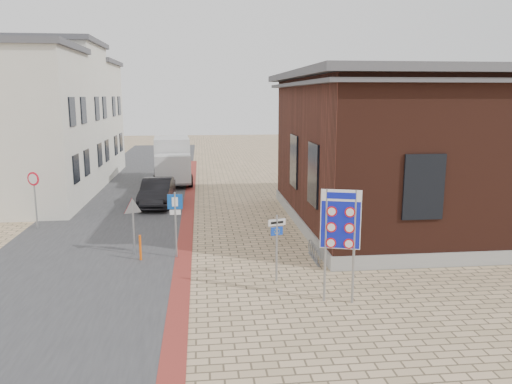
{
  "coord_description": "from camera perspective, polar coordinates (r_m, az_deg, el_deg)",
  "views": [
    {
      "loc": [
        -1.28,
        -14.5,
        5.77
      ],
      "look_at": [
        0.74,
        3.8,
        2.2
      ],
      "focal_mm": 35.0,
      "sensor_mm": 36.0,
      "label": 1
    }
  ],
  "objects": [
    {
      "name": "ground",
      "position": [
        15.66,
        -1.18,
        -10.65
      ],
      "size": [
        120.0,
        120.0,
        0.0
      ],
      "primitive_type": "plane",
      "color": "tan",
      "rests_on": "ground"
    },
    {
      "name": "yield_sign",
      "position": [
        18.65,
        -13.9,
        -2.36
      ],
      "size": [
        0.71,
        0.34,
        2.09
      ],
      "rotation": [
        0.0,
        0.0,
        0.39
      ],
      "color": "gray",
      "rests_on": "ground"
    },
    {
      "name": "curb_strip",
      "position": [
        25.18,
        -7.77,
        -2.34
      ],
      "size": [
        0.6,
        40.0,
        0.02
      ],
      "primitive_type": "cube",
      "color": "maroon",
      "rests_on": "ground"
    },
    {
      "name": "box_truck",
      "position": [
        33.72,
        -9.55,
        3.61
      ],
      "size": [
        2.72,
        5.82,
        2.97
      ],
      "rotation": [
        0.0,
        0.0,
        0.07
      ],
      "color": "slate",
      "rests_on": "ground"
    },
    {
      "name": "sedan",
      "position": [
        26.99,
        -11.23,
        -0.02
      ],
      "size": [
        1.74,
        4.43,
        1.44
      ],
      "primitive_type": "imported",
      "rotation": [
        0.0,
        0.0,
        -0.05
      ],
      "color": "black",
      "rests_on": "ground"
    },
    {
      "name": "bollard",
      "position": [
        18.23,
        -13.08,
        -6.24
      ],
      "size": [
        0.1,
        0.1,
        0.93
      ],
      "primitive_type": "cylinder",
      "rotation": [
        0.0,
        0.0,
        -0.28
      ],
      "color": "#F35B0C",
      "rests_on": "ground"
    },
    {
      "name": "townhouse_far",
      "position": [
        39.74,
        -20.65,
        7.97
      ],
      "size": [
        7.4,
        6.4,
        8.3
      ],
      "color": "beige",
      "rests_on": "ground"
    },
    {
      "name": "townhouse_near",
      "position": [
        28.27,
        -26.57,
        6.58
      ],
      "size": [
        7.4,
        6.4,
        8.3
      ],
      "color": "beige",
      "rests_on": "ground"
    },
    {
      "name": "speed_sign",
      "position": [
        23.62,
        -23.98,
        0.14
      ],
      "size": [
        0.56,
        0.27,
        2.54
      ],
      "rotation": [
        0.0,
        0.0,
        -0.42
      ],
      "color": "gray",
      "rests_on": "ground"
    },
    {
      "name": "bike_rack",
      "position": [
        18.02,
        6.67,
        -6.9
      ],
      "size": [
        0.08,
        1.8,
        0.6
      ],
      "color": "slate",
      "rests_on": "ground"
    },
    {
      "name": "brick_building",
      "position": [
        23.94,
        19.23,
        4.89
      ],
      "size": [
        13.0,
        13.0,
        6.8
      ],
      "color": "gray",
      "rests_on": "ground"
    },
    {
      "name": "essen_sign",
      "position": [
        15.6,
        2.38,
        -5.32
      ],
      "size": [
        0.57,
        0.2,
        2.14
      ],
      "rotation": [
        0.0,
        0.0,
        0.27
      ],
      "color": "gray",
      "rests_on": "ground"
    },
    {
      "name": "parking_sign",
      "position": [
        17.98,
        -9.21,
        -2.46
      ],
      "size": [
        0.53,
        0.07,
        2.41
      ],
      "rotation": [
        0.0,
        0.0,
        -0.04
      ],
      "color": "gray",
      "rests_on": "ground"
    },
    {
      "name": "road_strip",
      "position": [
        30.35,
        -14.17,
        -0.3
      ],
      "size": [
        7.0,
        60.0,
        0.02
      ],
      "primitive_type": "cube",
      "color": "#38383A",
      "rests_on": "ground"
    },
    {
      "name": "townhouse_mid",
      "position": [
        33.94,
        -23.17,
        8.07
      ],
      "size": [
        7.4,
        6.4,
        9.1
      ],
      "color": "beige",
      "rests_on": "ground"
    },
    {
      "name": "border_sign",
      "position": [
        13.96,
        9.64,
        -3.34
      ],
      "size": [
        1.08,
        0.36,
        3.25
      ],
      "rotation": [
        0.0,
        0.0,
        -0.29
      ],
      "color": "gray",
      "rests_on": "ground"
    }
  ]
}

